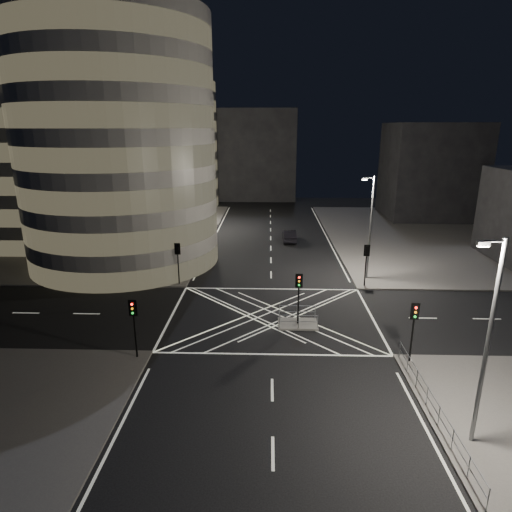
{
  "coord_description": "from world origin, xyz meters",
  "views": [
    {
      "loc": [
        -0.29,
        -31.35,
        14.53
      ],
      "look_at": [
        -1.44,
        6.7,
        3.0
      ],
      "focal_mm": 30.0,
      "sensor_mm": 36.0,
      "label": 1
    }
  ],
  "objects_px": {
    "traffic_signal_fl": "(178,256)",
    "traffic_signal_fr": "(366,258)",
    "street_lamp_left_far": "(206,192)",
    "traffic_signal_nr": "(414,322)",
    "traffic_signal_nl": "(134,318)",
    "street_lamp_right_far": "(370,225)",
    "street_lamp_right_near": "(487,339)",
    "central_island": "(298,324)",
    "traffic_signal_island": "(299,289)",
    "sedan": "(289,236)",
    "street_lamp_left_near": "(181,217)"
  },
  "relations": [
    {
      "from": "traffic_signal_island",
      "to": "sedan",
      "type": "distance_m",
      "value": 25.03
    },
    {
      "from": "street_lamp_left_far",
      "to": "sedan",
      "type": "xyz_separation_m",
      "value": [
        11.87,
        -6.57,
        -4.77
      ]
    },
    {
      "from": "central_island",
      "to": "street_lamp_left_far",
      "type": "relative_size",
      "value": 0.3
    },
    {
      "from": "traffic_signal_nl",
      "to": "traffic_signal_fl",
      "type": "bearing_deg",
      "value": 90.0
    },
    {
      "from": "street_lamp_left_far",
      "to": "sedan",
      "type": "relative_size",
      "value": 2.14
    },
    {
      "from": "traffic_signal_nr",
      "to": "street_lamp_left_far",
      "type": "height_order",
      "value": "street_lamp_left_far"
    },
    {
      "from": "traffic_signal_island",
      "to": "sedan",
      "type": "relative_size",
      "value": 0.86
    },
    {
      "from": "street_lamp_right_far",
      "to": "street_lamp_right_near",
      "type": "bearing_deg",
      "value": -90.0
    },
    {
      "from": "traffic_signal_fr",
      "to": "street_lamp_right_far",
      "type": "distance_m",
      "value": 3.48
    },
    {
      "from": "central_island",
      "to": "traffic_signal_fr",
      "type": "distance_m",
      "value": 11.1
    },
    {
      "from": "street_lamp_right_near",
      "to": "traffic_signal_nr",
      "type": "bearing_deg",
      "value": 95.04
    },
    {
      "from": "traffic_signal_island",
      "to": "street_lamp_left_far",
      "type": "bearing_deg",
      "value": 109.95
    },
    {
      "from": "street_lamp_right_near",
      "to": "street_lamp_right_far",
      "type": "bearing_deg",
      "value": 90.0
    },
    {
      "from": "street_lamp_right_near",
      "to": "traffic_signal_fr",
      "type": "bearing_deg",
      "value": 91.75
    },
    {
      "from": "central_island",
      "to": "street_lamp_right_far",
      "type": "xyz_separation_m",
      "value": [
        7.44,
        10.5,
        5.47
      ]
    },
    {
      "from": "traffic_signal_fr",
      "to": "street_lamp_left_far",
      "type": "distance_m",
      "value": 29.63
    },
    {
      "from": "traffic_signal_island",
      "to": "traffic_signal_nr",
      "type": "bearing_deg",
      "value": -37.93
    },
    {
      "from": "traffic_signal_nl",
      "to": "sedan",
      "type": "bearing_deg",
      "value": 69.62
    },
    {
      "from": "traffic_signal_island",
      "to": "sedan",
      "type": "bearing_deg",
      "value": 89.01
    },
    {
      "from": "street_lamp_left_near",
      "to": "street_lamp_right_near",
      "type": "bearing_deg",
      "value": -54.03
    },
    {
      "from": "traffic_signal_fl",
      "to": "traffic_signal_fr",
      "type": "height_order",
      "value": "same"
    },
    {
      "from": "street_lamp_left_far",
      "to": "traffic_signal_nr",
      "type": "bearing_deg",
      "value": -63.64
    },
    {
      "from": "street_lamp_left_near",
      "to": "sedan",
      "type": "xyz_separation_m",
      "value": [
        11.87,
        11.43,
        -4.77
      ]
    },
    {
      "from": "street_lamp_right_near",
      "to": "traffic_signal_island",
      "type": "bearing_deg",
      "value": 120.75
    },
    {
      "from": "traffic_signal_nl",
      "to": "street_lamp_right_near",
      "type": "distance_m",
      "value": 19.78
    },
    {
      "from": "street_lamp_left_far",
      "to": "street_lamp_right_far",
      "type": "height_order",
      "value": "same"
    },
    {
      "from": "central_island",
      "to": "street_lamp_left_far",
      "type": "height_order",
      "value": "street_lamp_left_far"
    },
    {
      "from": "traffic_signal_fr",
      "to": "sedan",
      "type": "xyz_separation_m",
      "value": [
        -6.37,
        16.63,
        -2.14
      ]
    },
    {
      "from": "traffic_signal_nr",
      "to": "street_lamp_right_near",
      "type": "bearing_deg",
      "value": -84.96
    },
    {
      "from": "central_island",
      "to": "traffic_signal_nr",
      "type": "distance_m",
      "value": 9.08
    },
    {
      "from": "sedan",
      "to": "traffic_signal_fr",
      "type": "bearing_deg",
      "value": 109.13
    },
    {
      "from": "traffic_signal_island",
      "to": "street_lamp_right_near",
      "type": "xyz_separation_m",
      "value": [
        7.44,
        -12.5,
        2.63
      ]
    },
    {
      "from": "traffic_signal_fl",
      "to": "traffic_signal_nr",
      "type": "xyz_separation_m",
      "value": [
        17.6,
        -13.6,
        0.0
      ]
    },
    {
      "from": "traffic_signal_fr",
      "to": "street_lamp_right_far",
      "type": "relative_size",
      "value": 0.4
    },
    {
      "from": "traffic_signal_nl",
      "to": "street_lamp_right_near",
      "type": "height_order",
      "value": "street_lamp_right_near"
    },
    {
      "from": "traffic_signal_fr",
      "to": "sedan",
      "type": "height_order",
      "value": "traffic_signal_fr"
    },
    {
      "from": "traffic_signal_fr",
      "to": "street_lamp_right_near",
      "type": "xyz_separation_m",
      "value": [
        0.64,
        -20.8,
        2.63
      ]
    },
    {
      "from": "street_lamp_left_near",
      "to": "street_lamp_left_far",
      "type": "distance_m",
      "value": 18.0
    },
    {
      "from": "street_lamp_right_far",
      "to": "traffic_signal_nl",
      "type": "bearing_deg",
      "value": -139.09
    },
    {
      "from": "street_lamp_left_near",
      "to": "street_lamp_left_far",
      "type": "height_order",
      "value": "same"
    },
    {
      "from": "street_lamp_right_far",
      "to": "street_lamp_right_near",
      "type": "xyz_separation_m",
      "value": [
        0.0,
        -23.0,
        0.0
      ]
    },
    {
      "from": "traffic_signal_nl",
      "to": "street_lamp_right_near",
      "type": "relative_size",
      "value": 0.4
    },
    {
      "from": "street_lamp_right_near",
      "to": "central_island",
      "type": "bearing_deg",
      "value": 120.75
    },
    {
      "from": "central_island",
      "to": "street_lamp_right_far",
      "type": "relative_size",
      "value": 0.3
    },
    {
      "from": "traffic_signal_nr",
      "to": "street_lamp_right_far",
      "type": "xyz_separation_m",
      "value": [
        0.64,
        15.8,
        2.63
      ]
    },
    {
      "from": "traffic_signal_fr",
      "to": "street_lamp_left_near",
      "type": "bearing_deg",
      "value": 164.08
    },
    {
      "from": "street_lamp_left_near",
      "to": "traffic_signal_nr",
      "type": "bearing_deg",
      "value": -45.87
    },
    {
      "from": "street_lamp_right_far",
      "to": "sedan",
      "type": "xyz_separation_m",
      "value": [
        -7.0,
        14.43,
        -4.77
      ]
    },
    {
      "from": "traffic_signal_nr",
      "to": "street_lamp_right_far",
      "type": "distance_m",
      "value": 16.03
    },
    {
      "from": "traffic_signal_nl",
      "to": "street_lamp_right_far",
      "type": "bearing_deg",
      "value": 40.91
    }
  ]
}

